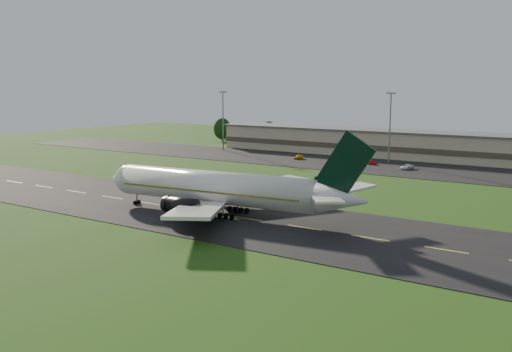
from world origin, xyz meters
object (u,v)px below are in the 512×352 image
Objects in this scene: light_mast_west at (223,113)px; light_mast_centre at (390,119)px; service_vehicle_c at (407,167)px; airliner at (220,188)px; terminal at (413,145)px; service_vehicle_a at (299,157)px; service_vehicle_b at (371,162)px.

light_mast_west and light_mast_centre have the same top height.
light_mast_centre reaches higher than service_vehicle_c.
airliner is 2.52× the size of light_mast_west.
terminal reaches higher than service_vehicle_a.
airliner is 100.32m from light_mast_west.
light_mast_centre is at bearing 14.43° from service_vehicle_a.
terminal is 18.45m from light_mast_centre.
light_mast_centre is (-0.12, 79.91, 8.08)m from airliner.
service_vehicle_c is at bearing -46.75° from light_mast_centre.
service_vehicle_b is (23.11, 1.17, -0.08)m from service_vehicle_a.
airliner is 77.90m from service_vehicle_a.
airliner reaches higher than terminal.
service_vehicle_b is at bearing 86.23° from airliner.
service_vehicle_a is (33.90, -6.66, -11.98)m from light_mast_west.
service_vehicle_a reaches higher than service_vehicle_b.
airliner is 96.10m from terminal.
terminal is 31.23× the size of service_vehicle_c.
airliner is 71.44m from service_vehicle_c.
light_mast_centre is at bearing 142.53° from service_vehicle_c.
light_mast_west is 5.76× the size of service_vehicle_b.
service_vehicle_a is (-27.50, -22.84, -3.23)m from terminal.
service_vehicle_c is (8.54, -9.08, -11.99)m from light_mast_centre.
service_vehicle_a is at bearing -140.29° from terminal.
light_mast_centre is 5.76× the size of service_vehicle_b.
airliner reaches higher than service_vehicle_a.
terminal is at bearing 14.76° from light_mast_west.
light_mast_centre reaches higher than service_vehicle_a.
terminal is at bearing -0.24° from service_vehicle_b.
service_vehicle_a is (-26.10, -6.66, -11.98)m from light_mast_centre.
terminal is 35.90m from service_vehicle_a.
light_mast_centre is 29.48m from service_vehicle_a.
service_vehicle_b is (-3.12, 74.42, -3.98)m from airliner.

